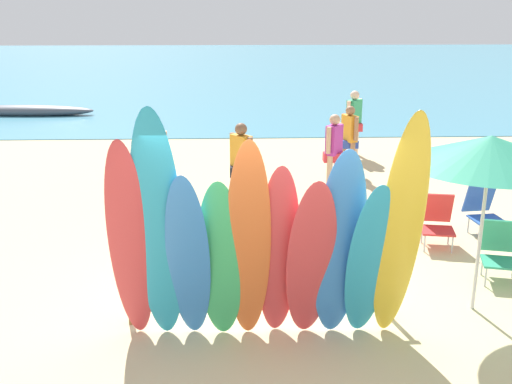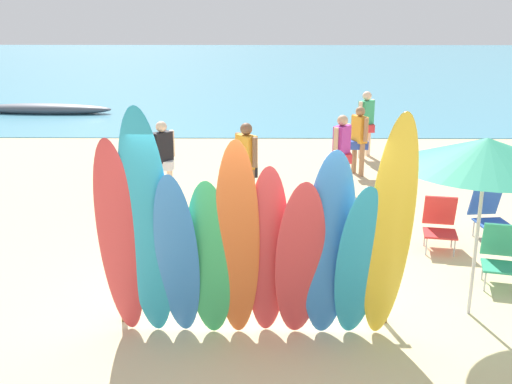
{
  "view_description": "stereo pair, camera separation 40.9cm",
  "coord_description": "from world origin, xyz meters",
  "px_view_note": "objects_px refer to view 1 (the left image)",
  "views": [
    {
      "loc": [
        -0.32,
        -6.7,
        3.74
      ],
      "look_at": [
        0.0,
        2.25,
        0.96
      ],
      "focal_mm": 42.96,
      "sensor_mm": 36.0,
      "label": 1
    },
    {
      "loc": [
        0.09,
        -6.7,
        3.74
      ],
      "look_at": [
        0.0,
        2.25,
        0.96
      ],
      "focal_mm": 42.96,
      "sensor_mm": 36.0,
      "label": 2
    }
  ],
  "objects_px": {
    "beachgoer_midbeach": "(354,119)",
    "beach_umbrella": "(490,151)",
    "surfboard_red_6": "(311,261)",
    "beachgoer_by_water": "(334,147)",
    "beachgoer_photographing": "(349,135)",
    "beach_chair_red": "(437,219)",
    "surfboard_blue_2": "(188,259)",
    "beachgoer_strolling": "(241,160)",
    "beach_chair_striped": "(483,208)",
    "surfboard_teal_8": "(369,263)",
    "beachgoer_near_rack": "(156,156)",
    "surfboard_red_0": "(130,244)",
    "surfboard_rack": "(263,285)",
    "beach_chair_blue": "(500,249)",
    "surfboard_green_3": "(221,262)",
    "surfboard_orange_4": "(248,243)",
    "surfboard_red_5": "(278,253)",
    "surfboard_teal_1": "(158,231)",
    "surfboard_blue_7": "(339,247)",
    "distant_boat": "(25,111)",
    "surfboard_yellow_9": "(400,232)"
  },
  "relations": [
    {
      "from": "surfboard_green_3",
      "to": "beachgoer_by_water",
      "type": "xyz_separation_m",
      "value": [
        2.19,
        5.86,
        -0.07
      ]
    },
    {
      "from": "surfboard_teal_8",
      "to": "beachgoer_midbeach",
      "type": "xyz_separation_m",
      "value": [
        1.52,
        8.94,
        -0.04
      ]
    },
    {
      "from": "surfboard_red_0",
      "to": "beach_chair_blue",
      "type": "xyz_separation_m",
      "value": [
        4.87,
        1.63,
        -0.8
      ]
    },
    {
      "from": "surfboard_rack",
      "to": "surfboard_red_0",
      "type": "relative_size",
      "value": 1.31
    },
    {
      "from": "surfboard_teal_8",
      "to": "beachgoer_near_rack",
      "type": "distance_m",
      "value": 6.18
    },
    {
      "from": "surfboard_teal_1",
      "to": "beachgoer_midbeach",
      "type": "height_order",
      "value": "surfboard_teal_1"
    },
    {
      "from": "beach_umbrella",
      "to": "distant_boat",
      "type": "distance_m",
      "value": 17.71
    },
    {
      "from": "surfboard_red_0",
      "to": "beachgoer_midbeach",
      "type": "relative_size",
      "value": 1.53
    },
    {
      "from": "distant_boat",
      "to": "surfboard_blue_7",
      "type": "bearing_deg",
      "value": -60.91
    },
    {
      "from": "beachgoer_by_water",
      "to": "beachgoer_midbeach",
      "type": "bearing_deg",
      "value": -162.99
    },
    {
      "from": "surfboard_green_3",
      "to": "surfboard_yellow_9",
      "type": "height_order",
      "value": "surfboard_yellow_9"
    },
    {
      "from": "surfboard_blue_2",
      "to": "beachgoer_near_rack",
      "type": "xyz_separation_m",
      "value": [
        -1.01,
        5.37,
        -0.15
      ]
    },
    {
      "from": "beach_chair_blue",
      "to": "beach_chair_striped",
      "type": "xyz_separation_m",
      "value": [
        0.44,
        1.76,
        0.0
      ]
    },
    {
      "from": "beachgoer_photographing",
      "to": "beach_chair_red",
      "type": "relative_size",
      "value": 1.87
    },
    {
      "from": "surfboard_teal_1",
      "to": "beach_chair_red",
      "type": "distance_m",
      "value": 5.1
    },
    {
      "from": "surfboard_rack",
      "to": "surfboard_orange_4",
      "type": "distance_m",
      "value": 0.89
    },
    {
      "from": "beachgoer_near_rack",
      "to": "surfboard_red_6",
      "type": "bearing_deg",
      "value": 66.02
    },
    {
      "from": "surfboard_rack",
      "to": "beach_chair_blue",
      "type": "xyz_separation_m",
      "value": [
        3.4,
        1.15,
        -0.05
      ]
    },
    {
      "from": "beachgoer_midbeach",
      "to": "distant_boat",
      "type": "relative_size",
      "value": 0.35
    },
    {
      "from": "beach_chair_red",
      "to": "beach_chair_blue",
      "type": "distance_m",
      "value": 1.36
    },
    {
      "from": "surfboard_orange_4",
      "to": "beachgoer_photographing",
      "type": "bearing_deg",
      "value": 70.53
    },
    {
      "from": "surfboard_rack",
      "to": "surfboard_red_5",
      "type": "xyz_separation_m",
      "value": [
        0.16,
        -0.4,
        0.58
      ]
    },
    {
      "from": "surfboard_rack",
      "to": "surfboard_teal_8",
      "type": "xyz_separation_m",
      "value": [
        1.16,
        -0.52,
        0.5
      ]
    },
    {
      "from": "surfboard_rack",
      "to": "beachgoer_by_water",
      "type": "xyz_separation_m",
      "value": [
        1.7,
        5.43,
        0.43
      ]
    },
    {
      "from": "surfboard_red_0",
      "to": "surfboard_green_3",
      "type": "relative_size",
      "value": 1.26
    },
    {
      "from": "beachgoer_by_water",
      "to": "beach_chair_red",
      "type": "relative_size",
      "value": 1.92
    },
    {
      "from": "surfboard_green_3",
      "to": "surfboard_red_5",
      "type": "xyz_separation_m",
      "value": [
        0.64,
        0.03,
        0.08
      ]
    },
    {
      "from": "beach_chair_red",
      "to": "beachgoer_strolling",
      "type": "bearing_deg",
      "value": 158.74
    },
    {
      "from": "beachgoer_midbeach",
      "to": "beach_umbrella",
      "type": "distance_m",
      "value": 8.26
    },
    {
      "from": "surfboard_rack",
      "to": "surfboard_green_3",
      "type": "distance_m",
      "value": 0.82
    },
    {
      "from": "surfboard_orange_4",
      "to": "surfboard_red_0",
      "type": "bearing_deg",
      "value": 179.35
    },
    {
      "from": "surfboard_blue_7",
      "to": "beachgoer_strolling",
      "type": "bearing_deg",
      "value": 96.75
    },
    {
      "from": "beachgoer_near_rack",
      "to": "beach_chair_blue",
      "type": "height_order",
      "value": "beachgoer_near_rack"
    },
    {
      "from": "beachgoer_photographing",
      "to": "surfboard_blue_2",
      "type": "bearing_deg",
      "value": 132.62
    },
    {
      "from": "surfboard_orange_4",
      "to": "beachgoer_midbeach",
      "type": "xyz_separation_m",
      "value": [
        2.85,
        8.9,
        -0.27
      ]
    },
    {
      "from": "surfboard_blue_7",
      "to": "distant_boat",
      "type": "relative_size",
      "value": 0.5
    },
    {
      "from": "surfboard_red_0",
      "to": "beach_umbrella",
      "type": "distance_m",
      "value": 4.31
    },
    {
      "from": "surfboard_yellow_9",
      "to": "beachgoer_by_water",
      "type": "height_order",
      "value": "surfboard_yellow_9"
    },
    {
      "from": "surfboard_red_6",
      "to": "beachgoer_by_water",
      "type": "distance_m",
      "value": 6.02
    },
    {
      "from": "surfboard_red_6",
      "to": "beach_chair_striped",
      "type": "xyz_separation_m",
      "value": [
        3.32,
        3.38,
        -0.57
      ]
    },
    {
      "from": "surfboard_yellow_9",
      "to": "distant_boat",
      "type": "bearing_deg",
      "value": 119.77
    },
    {
      "from": "surfboard_blue_7",
      "to": "beach_chair_blue",
      "type": "xyz_separation_m",
      "value": [
        2.57,
        1.61,
        -0.73
      ]
    },
    {
      "from": "beachgoer_strolling",
      "to": "beach_chair_striped",
      "type": "relative_size",
      "value": 1.96
    },
    {
      "from": "surfboard_red_6",
      "to": "beach_umbrella",
      "type": "height_order",
      "value": "beach_umbrella"
    },
    {
      "from": "surfboard_green_3",
      "to": "beach_umbrella",
      "type": "bearing_deg",
      "value": 15.4
    },
    {
      "from": "beachgoer_strolling",
      "to": "distant_boat",
      "type": "bearing_deg",
      "value": 177.59
    },
    {
      "from": "surfboard_teal_8",
      "to": "surfboard_green_3",
      "type": "bearing_deg",
      "value": 171.53
    },
    {
      "from": "beachgoer_strolling",
      "to": "beachgoer_by_water",
      "type": "xyz_separation_m",
      "value": [
        1.9,
        1.1,
        -0.03
      ]
    },
    {
      "from": "surfboard_blue_7",
      "to": "beachgoer_near_rack",
      "type": "relative_size",
      "value": 1.51
    },
    {
      "from": "beachgoer_strolling",
      "to": "beach_chair_red",
      "type": "height_order",
      "value": "beachgoer_strolling"
    }
  ]
}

